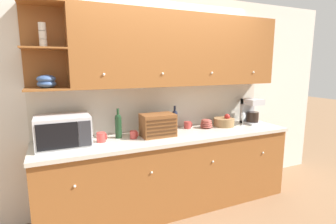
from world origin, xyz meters
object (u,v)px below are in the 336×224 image
Objects in this scene: microwave at (63,131)px; mug_patterned_third at (101,137)px; second_wine_bottle at (175,119)px; mug at (134,135)px; bread_box at (158,125)px; bowl_stack_on_counter at (206,124)px; fruit_basket at (224,122)px; mug_blue_second at (188,125)px; wine_bottle at (118,125)px; coffee_maker at (251,111)px; wine_glass at (243,117)px.

mug_patterned_third is at bearing -2.47° from microwave.
mug is at bearing -165.75° from second_wine_bottle.
mug_patterned_third is at bearing 177.56° from bread_box.
bowl_stack_on_counter is 0.28m from fruit_basket.
mug_blue_second is 0.25m from bowl_stack_on_counter.
second_wine_bottle is 1.92× the size of bowl_stack_on_counter.
coffee_maker reaches higher than wine_bottle.
second_wine_bottle reaches higher than wine_glass.
wine_bottle reaches higher than mug_patterned_third.
wine_bottle reaches higher than second_wine_bottle.
bread_box reaches higher than fruit_basket.
wine_glass is at bearing -11.09° from bowl_stack_on_counter.
second_wine_bottle is (0.73, 0.05, -0.01)m from wine_bottle.
wine_bottle is 1.44m from fruit_basket.
second_wine_bottle is at bearing 5.12° from microwave.
wine_glass is (1.24, 0.01, -0.00)m from bread_box.
mug_patterned_third is 2.09m from coffee_maker.
bowl_stack_on_counter is at bearing -20.13° from mug_blue_second.
microwave is 3.21× the size of bowl_stack_on_counter.
mug is 0.30m from bread_box.
second_wine_bottle reaches higher than mug_blue_second.
bread_box is at bearing -174.35° from fruit_basket.
coffee_maker is at bearing 3.61° from bread_box.
microwave is 1.36× the size of bread_box.
microwave is 2.26m from wine_glass.
mug is 0.86× the size of mug_blue_second.
mug_blue_second is (0.50, 0.19, -0.09)m from bread_box.
second_wine_bottle is at bearing 4.02° from wine_bottle.
mug_blue_second is (1.51, 0.15, -0.11)m from microwave.
bowl_stack_on_counter reaches higher than mug.
fruit_basket is at bearing -10.26° from mug_blue_second.
coffee_maker is (0.95, -0.10, 0.13)m from mug_blue_second.
bowl_stack_on_counter is (1.01, 0.09, 0.01)m from mug.
microwave is 0.74m from mug.
wine_bottle is at bearing 146.84° from mug.
bowl_stack_on_counter is at bearing 178.47° from fruit_basket.
bread_box is at bearing -14.14° from wine_bottle.
bread_box is (0.64, -0.03, 0.08)m from mug_patterned_third.
coffee_maker reaches higher than microwave.
fruit_basket is (0.28, -0.01, 0.00)m from bowl_stack_on_counter.
wine_bottle reaches higher than mug_blue_second.
bowl_stack_on_counter is (1.16, -0.00, -0.10)m from wine_bottle.
mug_blue_second is 0.30× the size of coffee_maker.
mug is 0.26× the size of coffee_maker.
coffee_maker reaches higher than bread_box.
wine_bottle is at bearing 6.50° from microwave.
mug_patterned_third is 1.03× the size of mug_blue_second.
wine_glass reaches higher than bowl_stack_on_counter.
mug is 1.02m from bowl_stack_on_counter.
mug_patterned_third is 0.39× the size of fruit_basket.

